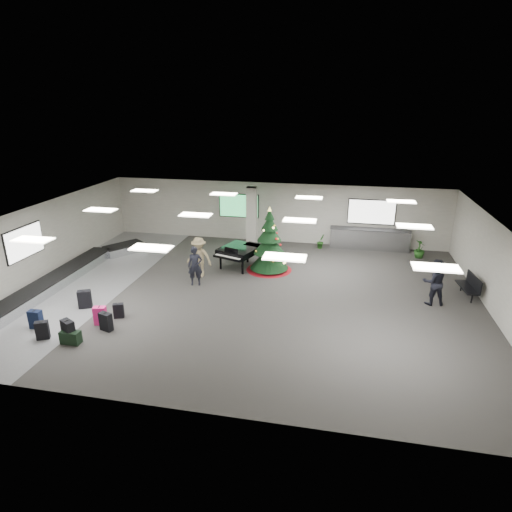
% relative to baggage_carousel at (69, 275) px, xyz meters
% --- Properties ---
extents(ground, '(18.00, 18.00, 0.00)m').
position_rel_baggage_carousel_xyz_m(ground, '(7.84, 0.08, -0.21)').
color(ground, '#312F2C').
rests_on(ground, ground).
extents(room_envelope, '(18.02, 14.02, 3.21)m').
position_rel_baggage_carousel_xyz_m(room_envelope, '(7.46, 0.75, 2.12)').
color(room_envelope, '#A8A599').
rests_on(room_envelope, ground).
extents(baggage_carousel, '(2.28, 9.71, 0.43)m').
position_rel_baggage_carousel_xyz_m(baggage_carousel, '(0.00, 0.00, 0.00)').
color(baggage_carousel, silver).
rests_on(baggage_carousel, ground).
extents(service_counter, '(4.05, 0.65, 1.08)m').
position_rel_baggage_carousel_xyz_m(service_counter, '(12.84, 6.73, 0.33)').
color(service_counter, silver).
rests_on(service_counter, ground).
extents(suitcase_0, '(0.45, 0.38, 0.63)m').
position_rel_baggage_carousel_xyz_m(suitcase_0, '(2.14, -4.59, 0.10)').
color(suitcase_0, black).
rests_on(suitcase_0, ground).
extents(suitcase_1, '(0.54, 0.45, 0.76)m').
position_rel_baggage_carousel_xyz_m(suitcase_1, '(3.06, -4.55, 0.16)').
color(suitcase_1, black).
rests_on(suitcase_1, ground).
extents(pink_suitcase, '(0.46, 0.32, 0.67)m').
position_rel_baggage_carousel_xyz_m(pink_suitcase, '(3.44, -3.33, 0.11)').
color(pink_suitcase, '#F8207A').
rests_on(pink_suitcase, ground).
extents(suitcase_3, '(0.40, 0.31, 0.55)m').
position_rel_baggage_carousel_xyz_m(suitcase_3, '(3.82, -2.76, 0.05)').
color(suitcase_3, black).
rests_on(suitcase_3, ground).
extents(navy_suitcase, '(0.43, 0.26, 0.67)m').
position_rel_baggage_carousel_xyz_m(navy_suitcase, '(1.46, -4.01, 0.11)').
color(navy_suitcase, black).
rests_on(navy_suitcase, ground).
extents(green_duffel, '(0.62, 0.31, 0.44)m').
position_rel_baggage_carousel_xyz_m(green_duffel, '(3.17, -4.64, -0.00)').
color(green_duffel, black).
rests_on(green_duffel, ground).
extents(suitcase_7, '(0.48, 0.35, 0.65)m').
position_rel_baggage_carousel_xyz_m(suitcase_7, '(3.85, -3.66, 0.10)').
color(suitcase_7, black).
rests_on(suitcase_7, ground).
extents(suitcase_8, '(0.53, 0.43, 0.71)m').
position_rel_baggage_carousel_xyz_m(suitcase_8, '(2.21, -2.30, 0.13)').
color(suitcase_8, black).
rests_on(suitcase_8, ground).
extents(christmas_tree, '(2.07, 2.07, 2.95)m').
position_rel_baggage_carousel_xyz_m(christmas_tree, '(8.26, 2.81, 0.80)').
color(christmas_tree, '#670910').
rests_on(christmas_tree, ground).
extents(grand_piano, '(2.04, 2.33, 1.12)m').
position_rel_baggage_carousel_xyz_m(grand_piano, '(6.84, 2.87, 0.58)').
color(grand_piano, black).
rests_on(grand_piano, ground).
extents(bench, '(0.62, 1.45, 0.89)m').
position_rel_baggage_carousel_xyz_m(bench, '(16.44, 1.55, 0.29)').
color(bench, black).
rests_on(bench, ground).
extents(traveler_a, '(0.69, 0.55, 1.66)m').
position_rel_baggage_carousel_xyz_m(traveler_a, '(5.55, 0.55, 0.62)').
color(traveler_a, black).
rests_on(traveler_a, ground).
extents(traveler_b, '(1.21, 0.79, 1.78)m').
position_rel_baggage_carousel_xyz_m(traveler_b, '(5.41, 1.45, 0.67)').
color(traveler_b, '#94825C').
rests_on(traveler_b, ground).
extents(traveler_bench, '(0.98, 0.82, 1.80)m').
position_rel_baggage_carousel_xyz_m(traveler_bench, '(14.89, 0.61, 0.69)').
color(traveler_bench, black).
rests_on(traveler_bench, ground).
extents(potted_plant_left, '(0.50, 0.53, 0.76)m').
position_rel_baggage_carousel_xyz_m(potted_plant_left, '(10.37, 6.32, 0.17)').
color(potted_plant_left, '#173912').
rests_on(potted_plant_left, ground).
extents(potted_plant_right, '(0.69, 0.69, 0.90)m').
position_rel_baggage_carousel_xyz_m(potted_plant_right, '(15.19, 5.85, 0.24)').
color(potted_plant_right, '#173912').
rests_on(potted_plant_right, ground).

